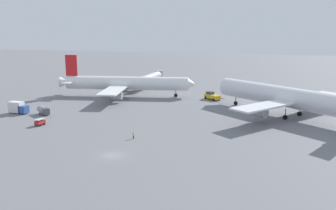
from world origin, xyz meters
The scene contains 9 objects.
ground_plane centered at (0.00, 0.00, 0.00)m, with size 600.00×600.00×0.00m, color slate.
airliner_at_gate_left centered at (-22.31, 60.95, 4.81)m, with size 50.94×44.05×15.21m.
airliner_being_pushed centered at (33.86, 44.55, 5.55)m, with size 44.30×38.25×16.01m.
pushback_tug centered at (9.79, 63.40, 1.26)m, with size 8.03×7.57×2.97m.
gse_fuel_bowser_stubby centered at (-34.08, 26.64, 1.33)m, with size 5.14×4.22×2.40m.
gse_catering_truck_tall centered at (-42.30, 25.97, 1.76)m, with size 5.93×2.62×3.50m.
gse_baggage_cart_near_cluster centered at (-27.87, 15.92, 0.86)m, with size 1.88×2.90×1.71m.
ground_crew_ramp_agent_by_cones centered at (-0.03, 11.71, 0.84)m, with size 0.39×0.44×1.61m.
jet_bridge centered at (-19.23, 83.86, 4.50)m, with size 4.14×23.23×6.28m.
Camera 1 is at (29.82, -63.42, 25.06)m, focal length 38.91 mm.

